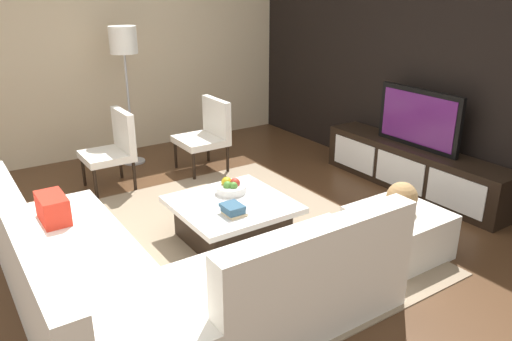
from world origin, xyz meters
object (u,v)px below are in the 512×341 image
(television, at_px, (419,119))
(ottoman, at_px, (398,232))
(book_stack, at_px, (233,210))
(coffee_table, at_px, (232,220))
(accent_chair_near, at_px, (114,145))
(sectional_couch, at_px, (157,279))
(accent_chair_far, at_px, (208,131))
(decorative_ball, at_px, (402,197))
(floor_lamp, at_px, (124,48))
(fruit_bowl, at_px, (231,187))
(media_console, at_px, (413,168))

(television, bearing_deg, ottoman, -54.48)
(book_stack, bearing_deg, coffee_table, 151.27)
(ottoman, bearing_deg, accent_chair_near, -152.36)
(sectional_couch, distance_m, ottoman, 2.07)
(ottoman, height_order, accent_chair_far, accent_chair_far)
(ottoman, relative_size, decorative_ball, 2.72)
(book_stack, bearing_deg, accent_chair_far, 156.96)
(floor_lamp, bearing_deg, decorative_ball, 16.50)
(ottoman, height_order, fruit_bowl, fruit_bowl)
(television, bearing_deg, coffee_table, -92.49)
(coffee_table, distance_m, decorative_ball, 1.48)
(television, distance_m, accent_chair_far, 2.46)
(media_console, xyz_separation_m, accent_chair_near, (-1.93, -2.72, 0.24))
(coffee_table, bearing_deg, media_console, 87.51)
(accent_chair_far, height_order, decorative_ball, accent_chair_far)
(floor_lamp, distance_m, decorative_ball, 3.75)
(accent_chair_near, relative_size, accent_chair_far, 1.00)
(coffee_table, relative_size, accent_chair_far, 1.12)
(accent_chair_far, xyz_separation_m, decorative_ball, (2.74, 0.33, 0.04))
(floor_lamp, relative_size, ottoman, 2.44)
(media_console, bearing_deg, ottoman, -54.47)
(media_console, height_order, ottoman, media_console)
(sectional_couch, relative_size, coffee_table, 2.51)
(media_console, bearing_deg, floor_lamp, -138.81)
(fruit_bowl, relative_size, book_stack, 1.39)
(sectional_couch, height_order, ottoman, sectional_couch)
(television, height_order, decorative_ball, television)
(accent_chair_far, distance_m, decorative_ball, 2.77)
(floor_lamp, relative_size, fruit_bowl, 6.10)
(ottoman, bearing_deg, accent_chair_far, -173.05)
(accent_chair_near, distance_m, floor_lamp, 1.25)
(sectional_couch, distance_m, coffee_table, 1.16)
(ottoman, bearing_deg, book_stack, -123.02)
(television, height_order, floor_lamp, floor_lamp)
(accent_chair_far, bearing_deg, ottoman, 9.55)
(television, height_order, fruit_bowl, television)
(accent_chair_near, height_order, floor_lamp, floor_lamp)
(sectional_couch, distance_m, floor_lamp, 3.48)
(decorative_ball, bearing_deg, television, 125.52)
(coffee_table, distance_m, accent_chair_near, 1.90)
(sectional_couch, xyz_separation_m, book_stack, (-0.40, 0.86, 0.15))
(fruit_bowl, relative_size, accent_chair_far, 0.32)
(sectional_couch, distance_m, accent_chair_near, 2.53)
(floor_lamp, xyz_separation_m, fruit_bowl, (2.32, 0.08, -1.02))
(floor_lamp, height_order, book_stack, floor_lamp)
(coffee_table, height_order, accent_chair_near, accent_chair_near)
(ottoman, height_order, book_stack, book_stack)
(coffee_table, bearing_deg, accent_chair_near, -167.04)
(decorative_ball, bearing_deg, accent_chair_far, -173.05)
(television, xyz_separation_m, accent_chair_near, (-1.93, -2.72, -0.33))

